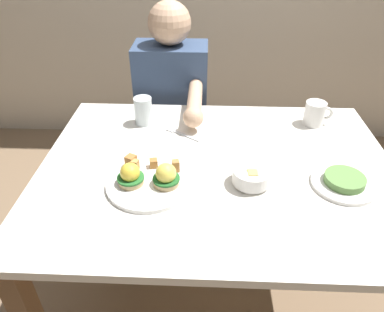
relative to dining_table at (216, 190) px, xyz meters
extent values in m
plane|color=#7F664C|center=(0.00, 0.00, -0.63)|extent=(6.00, 6.00, 0.00)
cube|color=white|center=(0.00, 0.00, 0.09)|extent=(1.20, 0.90, 0.03)
cube|color=#3F7F51|center=(0.00, -0.40, 0.10)|extent=(1.20, 0.06, 0.00)
cube|color=#3F7F51|center=(0.00, 0.40, 0.10)|extent=(1.20, 0.06, 0.00)
cube|color=brown|center=(-0.55, 0.40, -0.28)|extent=(0.06, 0.06, 0.71)
cube|color=brown|center=(0.55, 0.40, -0.28)|extent=(0.06, 0.06, 0.71)
cylinder|color=white|center=(-0.22, -0.11, 0.11)|extent=(0.27, 0.27, 0.01)
cylinder|color=tan|center=(-0.27, -0.12, 0.13)|extent=(0.08, 0.08, 0.02)
cylinder|color=#286B2D|center=(-0.27, -0.12, 0.14)|extent=(0.08, 0.08, 0.01)
sphere|color=yellow|center=(-0.27, -0.12, 0.16)|extent=(0.06, 0.06, 0.06)
cylinder|color=tan|center=(-0.16, -0.12, 0.13)|extent=(0.08, 0.08, 0.02)
cylinder|color=#236028|center=(-0.16, -0.12, 0.14)|extent=(0.08, 0.08, 0.01)
sphere|color=#F7DB56|center=(-0.16, -0.12, 0.16)|extent=(0.06, 0.06, 0.06)
cube|color=#AD7038|center=(-0.21, -0.03, 0.13)|extent=(0.03, 0.03, 0.03)
cube|color=#AD7038|center=(-0.29, -0.03, 0.14)|extent=(0.04, 0.04, 0.04)
cube|color=tan|center=(-0.27, -0.05, 0.14)|extent=(0.03, 0.03, 0.04)
cube|color=#B77A42|center=(-0.14, -0.05, 0.14)|extent=(0.03, 0.03, 0.04)
cylinder|color=white|center=(0.10, -0.09, 0.11)|extent=(0.10, 0.10, 0.01)
cylinder|color=white|center=(0.10, -0.09, 0.14)|extent=(0.12, 0.12, 0.04)
cube|color=#F4A85B|center=(0.11, -0.07, 0.14)|extent=(0.03, 0.03, 0.02)
cube|color=#F4DB66|center=(0.08, -0.09, 0.15)|extent=(0.04, 0.04, 0.03)
cube|color=#EA6B70|center=(0.11, -0.09, 0.15)|extent=(0.03, 0.03, 0.02)
cube|color=#F4DB66|center=(0.10, -0.10, 0.15)|extent=(0.03, 0.03, 0.03)
cube|color=#B7E093|center=(0.10, -0.11, 0.14)|extent=(0.03, 0.03, 0.03)
cube|color=#EA6B70|center=(0.10, -0.10, 0.14)|extent=(0.03, 0.03, 0.02)
cube|color=#B7E093|center=(0.10, -0.09, 0.15)|extent=(0.04, 0.04, 0.03)
cube|color=#F4A85B|center=(0.11, -0.10, 0.14)|extent=(0.03, 0.03, 0.02)
cylinder|color=white|center=(0.39, 0.31, 0.15)|extent=(0.08, 0.08, 0.09)
cylinder|color=black|center=(0.39, 0.31, 0.20)|extent=(0.07, 0.07, 0.01)
torus|color=white|center=(0.43, 0.31, 0.16)|extent=(0.06, 0.02, 0.06)
cube|color=silver|center=(-0.11, 0.19, 0.11)|extent=(0.11, 0.08, 0.00)
cube|color=silver|center=(-0.18, 0.23, 0.11)|extent=(0.04, 0.04, 0.00)
cylinder|color=silver|center=(-0.29, 0.28, 0.16)|extent=(0.07, 0.07, 0.11)
cylinder|color=silver|center=(-0.29, 0.28, 0.15)|extent=(0.06, 0.06, 0.08)
cylinder|color=white|center=(0.39, -0.08, 0.11)|extent=(0.20, 0.20, 0.01)
cylinder|color=#66934C|center=(0.39, -0.08, 0.13)|extent=(0.12, 0.12, 0.02)
cylinder|color=#33333D|center=(-0.30, 0.53, -0.41)|extent=(0.11, 0.11, 0.45)
cylinder|color=#33333D|center=(-0.12, 0.53, -0.41)|extent=(0.11, 0.11, 0.45)
cube|color=#384C70|center=(-0.21, 0.63, 0.07)|extent=(0.34, 0.20, 0.50)
sphere|color=#DBAD89|center=(-0.21, 0.63, 0.41)|extent=(0.19, 0.19, 0.19)
cylinder|color=#DBAD89|center=(-0.09, 0.38, 0.17)|extent=(0.06, 0.30, 0.06)
sphere|color=#DBAD89|center=(-0.09, 0.23, 0.17)|extent=(0.08, 0.08, 0.08)
camera|label=1|loc=(-0.04, -0.98, 0.82)|focal=33.58mm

